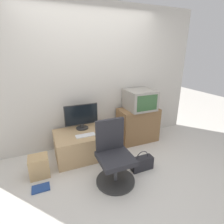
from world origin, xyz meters
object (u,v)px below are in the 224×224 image
(crt_tv, at_px, (140,100))
(cardboard_box_lower, at_px, (39,166))
(keyboard, at_px, (85,135))
(handbag, at_px, (142,163))
(book, at_px, (41,188))
(mouse, at_px, (97,132))
(office_chair, at_px, (114,158))
(main_monitor, at_px, (81,116))

(crt_tv, distance_m, cardboard_box_lower, 2.12)
(keyboard, relative_size, crt_tv, 0.62)
(handbag, height_order, book, handbag)
(keyboard, relative_size, mouse, 5.20)
(mouse, xyz_separation_m, book, (-0.99, -0.48, -0.45))
(keyboard, xyz_separation_m, handbag, (0.73, -0.63, -0.34))
(keyboard, relative_size, handbag, 0.94)
(crt_tv, distance_m, book, 2.25)
(office_chair, relative_size, book, 3.83)
(main_monitor, height_order, crt_tv, crt_tv)
(main_monitor, height_order, cardboard_box_lower, main_monitor)
(crt_tv, height_order, book, crt_tv)
(keyboard, bearing_deg, office_chair, -70.96)
(office_chair, height_order, cardboard_box_lower, office_chair)
(handbag, distance_m, book, 1.51)
(keyboard, distance_m, book, 1.00)
(office_chair, bearing_deg, mouse, 91.32)
(main_monitor, xyz_separation_m, handbag, (0.71, -0.95, -0.56))
(mouse, distance_m, handbag, 0.90)
(keyboard, relative_size, cardboard_box_lower, 1.01)
(main_monitor, distance_m, handbag, 1.31)
(keyboard, height_order, office_chair, office_chair)
(cardboard_box_lower, bearing_deg, book, -90.99)
(mouse, height_order, cardboard_box_lower, mouse)
(main_monitor, distance_m, office_chair, 1.05)
(keyboard, xyz_separation_m, office_chair, (0.23, -0.67, -0.09))
(office_chair, bearing_deg, keyboard, 109.04)
(office_chair, xyz_separation_m, book, (-1.00, 0.21, -0.35))
(mouse, distance_m, office_chair, 0.69)
(crt_tv, xyz_separation_m, handbag, (-0.45, -0.88, -0.77))
(main_monitor, relative_size, office_chair, 0.67)
(keyboard, height_order, book, keyboard)
(main_monitor, distance_m, crt_tv, 1.18)
(main_monitor, xyz_separation_m, cardboard_box_lower, (-0.79, -0.48, -0.51))
(keyboard, relative_size, book, 1.41)
(main_monitor, bearing_deg, mouse, -57.00)
(cardboard_box_lower, height_order, book, cardboard_box_lower)
(office_chair, relative_size, handbag, 2.55)
(keyboard, bearing_deg, main_monitor, 86.10)
(main_monitor, relative_size, handbag, 1.72)
(mouse, distance_m, cardboard_box_lower, 1.04)
(main_monitor, relative_size, book, 2.58)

